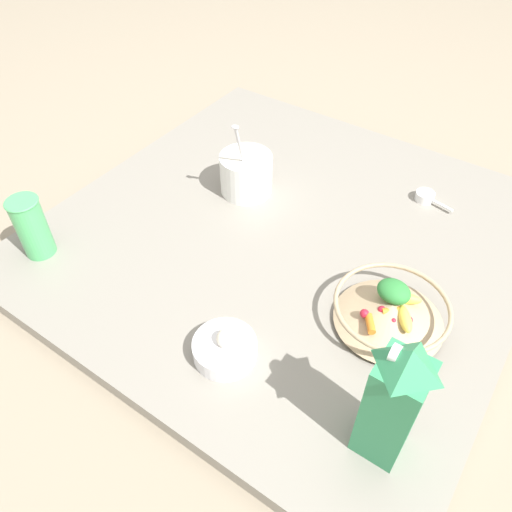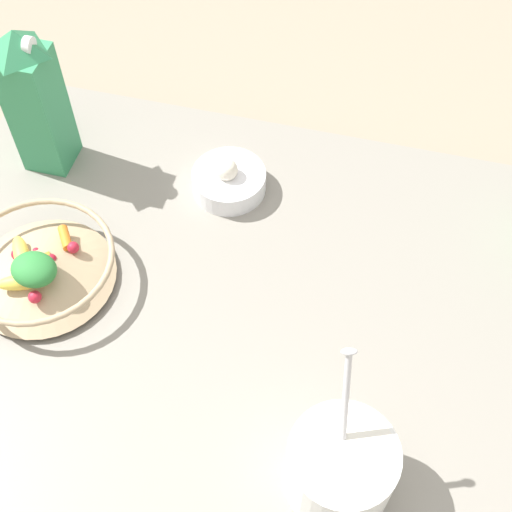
% 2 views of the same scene
% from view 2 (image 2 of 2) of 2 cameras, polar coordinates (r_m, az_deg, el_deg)
% --- Properties ---
extents(ground_plane, '(6.00, 6.00, 0.00)m').
position_cam_2_polar(ground_plane, '(1.07, -2.65, -12.10)').
color(ground_plane, gray).
extents(countertop, '(1.12, 1.12, 0.04)m').
position_cam_2_polar(countertop, '(1.06, -2.69, -11.67)').
color(countertop, gray).
rests_on(countertop, ground_plane).
extents(fruit_bowl, '(0.24, 0.24, 0.09)m').
position_cam_2_polar(fruit_bowl, '(1.15, -16.95, -0.83)').
color(fruit_bowl, tan).
rests_on(fruit_bowl, countertop).
extents(milk_carton, '(0.08, 0.08, 0.28)m').
position_cam_2_polar(milk_carton, '(1.26, -17.27, 11.85)').
color(milk_carton, '#338C59').
rests_on(milk_carton, countertop).
extents(yogurt_tub, '(0.15, 0.14, 0.24)m').
position_cam_2_polar(yogurt_tub, '(0.94, 6.80, -16.36)').
color(yogurt_tub, white).
rests_on(yogurt_tub, countertop).
extents(garlic_bowl, '(0.13, 0.13, 0.07)m').
position_cam_2_polar(garlic_bowl, '(1.23, -2.19, 6.07)').
color(garlic_bowl, white).
rests_on(garlic_bowl, countertop).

